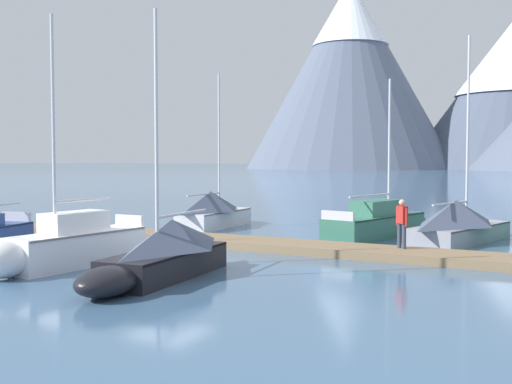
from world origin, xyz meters
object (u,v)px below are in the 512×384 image
at_px(person_on_dock, 402,221).
at_px(sailboat_end_of_dock, 461,222).
at_px(sailboat_mid_dock_starboard, 66,246).
at_px(sailboat_far_berth, 161,252).
at_px(sailboat_mid_dock_port, 215,210).
at_px(sailboat_outer_slip, 380,222).
at_px(mooring_buoy_channel_marker, 54,240).
at_px(mooring_buoy_inner_mooring, 97,244).

bearing_deg(person_on_dock, sailboat_end_of_dock, 79.49).
xyz_separation_m(sailboat_mid_dock_starboard, person_on_dock, (8.45, 7.21, 0.57)).
height_order(sailboat_far_berth, person_on_dock, sailboat_far_berth).
xyz_separation_m(sailboat_end_of_dock, person_on_dock, (-0.95, -5.11, 0.44)).
bearing_deg(sailboat_end_of_dock, sailboat_mid_dock_port, -179.04).
distance_m(sailboat_mid_dock_port, person_on_dock, 11.87).
bearing_deg(person_on_dock, sailboat_mid_dock_starboard, -139.51).
distance_m(sailboat_mid_dock_port, sailboat_outer_slip, 8.34).
distance_m(sailboat_far_berth, mooring_buoy_channel_marker, 8.79).
height_order(sailboat_mid_dock_port, sailboat_far_berth, sailboat_mid_dock_port).
distance_m(sailboat_end_of_dock, mooring_buoy_inner_mooring, 14.45).
height_order(sailboat_far_berth, mooring_buoy_channel_marker, sailboat_far_berth).
height_order(sailboat_mid_dock_port, person_on_dock, sailboat_mid_dock_port).
distance_m(sailboat_far_berth, sailboat_end_of_dock, 13.59).
bearing_deg(person_on_dock, sailboat_outer_slip, 115.25).
bearing_deg(mooring_buoy_inner_mooring, sailboat_mid_dock_port, 92.33).
xyz_separation_m(sailboat_mid_dock_port, sailboat_far_berth, (6.03, -12.14, -0.10)).
height_order(sailboat_mid_dock_starboard, sailboat_end_of_dock, sailboat_end_of_dock).
bearing_deg(sailboat_end_of_dock, sailboat_far_berth, -114.82).
relative_size(sailboat_end_of_dock, mooring_buoy_channel_marker, 16.34).
xyz_separation_m(sailboat_mid_dock_port, sailboat_mid_dock_starboard, (2.35, -12.13, -0.16)).
bearing_deg(mooring_buoy_channel_marker, sailboat_outer_slip, 40.64).
bearing_deg(sailboat_mid_dock_port, sailboat_outer_slip, 2.05).
relative_size(sailboat_far_berth, sailboat_outer_slip, 1.04).
relative_size(sailboat_outer_slip, mooring_buoy_channel_marker, 13.95).
bearing_deg(sailboat_far_berth, sailboat_end_of_dock, 65.18).
relative_size(person_on_dock, mooring_buoy_inner_mooring, 3.47).
distance_m(sailboat_far_berth, person_on_dock, 8.66).
xyz_separation_m(sailboat_far_berth, sailboat_end_of_dock, (5.71, 12.34, 0.06)).
distance_m(sailboat_outer_slip, mooring_buoy_inner_mooring, 12.02).
relative_size(sailboat_far_berth, mooring_buoy_inner_mooring, 15.37).
height_order(sailboat_mid_dock_port, mooring_buoy_inner_mooring, sailboat_mid_dock_port).
xyz_separation_m(sailboat_end_of_dock, mooring_buoy_inner_mooring, (-11.39, -8.88, -0.61)).
bearing_deg(mooring_buoy_inner_mooring, mooring_buoy_channel_marker, 176.64).
height_order(sailboat_mid_dock_starboard, mooring_buoy_inner_mooring, sailboat_mid_dock_starboard).
bearing_deg(sailboat_end_of_dock, mooring_buoy_inner_mooring, -142.06).
bearing_deg(mooring_buoy_inner_mooring, sailboat_outer_slip, 48.38).
relative_size(person_on_dock, mooring_buoy_channel_marker, 3.29).
height_order(sailboat_outer_slip, person_on_dock, sailboat_outer_slip).
distance_m(sailboat_outer_slip, sailboat_end_of_dock, 3.41).
height_order(person_on_dock, mooring_buoy_inner_mooring, person_on_dock).
bearing_deg(mooring_buoy_channel_marker, sailboat_end_of_dock, 32.52).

